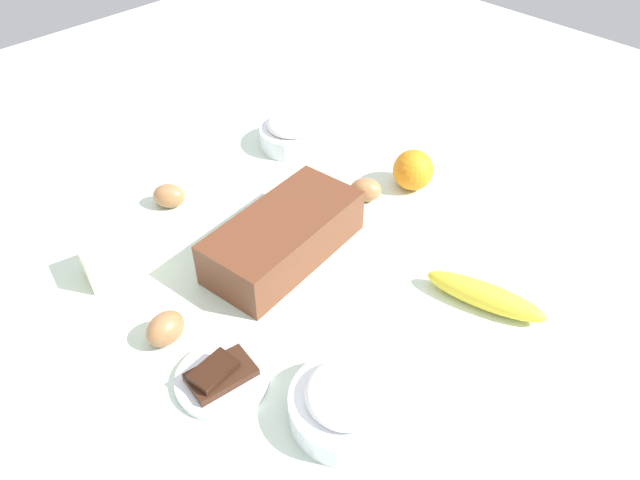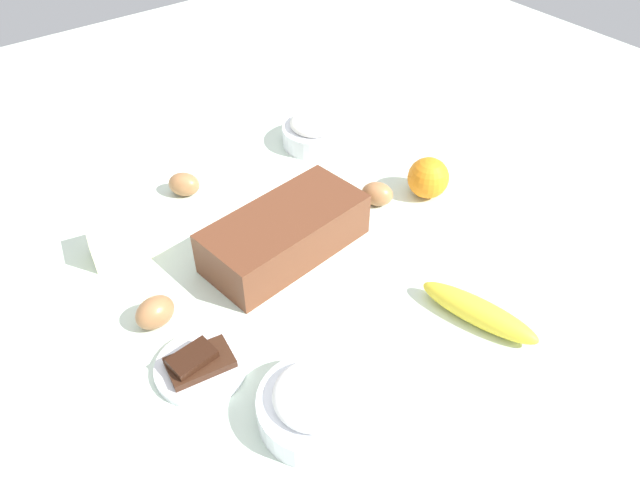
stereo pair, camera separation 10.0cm
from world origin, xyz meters
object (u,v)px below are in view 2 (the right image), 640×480
at_px(butter_block, 118,242).
at_px(egg_beside_bowl, 377,194).
at_px(egg_near_butter, 184,184).
at_px(loaf_pan, 285,233).
at_px(orange_fruit, 428,178).
at_px(egg_loose, 155,312).
at_px(banana, 479,312).
at_px(chocolate_plate, 200,365).
at_px(sugar_bowl, 315,403).
at_px(flour_bowl, 314,131).

distance_m(butter_block, egg_beside_bowl, 0.47).
bearing_deg(egg_near_butter, loaf_pan, 103.40).
bearing_deg(orange_fruit, egg_loose, -1.72).
xyz_separation_m(loaf_pan, egg_loose, (0.25, 0.01, -0.02)).
xyz_separation_m(banana, chocolate_plate, (0.38, -0.17, -0.01)).
bearing_deg(sugar_bowl, orange_fruit, -150.65).
distance_m(flour_bowl, egg_loose, 0.55).
bearing_deg(egg_near_butter, chocolate_plate, 64.95).
distance_m(sugar_bowl, egg_beside_bowl, 0.47).
bearing_deg(egg_near_butter, orange_fruit, 142.40).
bearing_deg(sugar_bowl, egg_beside_bowl, -141.12).
xyz_separation_m(sugar_bowl, egg_near_butter, (-0.09, -0.54, -0.01)).
relative_size(loaf_pan, flour_bowl, 2.18).
distance_m(loaf_pan, egg_loose, 0.25).
height_order(banana, egg_near_butter, egg_near_butter).
relative_size(egg_beside_bowl, egg_loose, 0.96).
xyz_separation_m(banana, egg_loose, (0.39, -0.29, 0.00)).
relative_size(egg_loose, chocolate_plate, 0.48).
relative_size(flour_bowl, egg_loose, 2.17).
xyz_separation_m(egg_near_butter, egg_loose, (0.19, 0.26, 0.00)).
relative_size(flour_bowl, banana, 0.71).
bearing_deg(loaf_pan, egg_loose, -3.82).
bearing_deg(orange_fruit, chocolate_plate, 10.37).
relative_size(butter_block, egg_near_butter, 1.51).
height_order(butter_block, egg_near_butter, butter_block).
distance_m(sugar_bowl, orange_fruit, 0.53).
bearing_deg(orange_fruit, egg_beside_bowl, -21.24).
bearing_deg(flour_bowl, sugar_bowl, 53.23).
bearing_deg(banana, sugar_bowl, -3.07).
height_order(banana, egg_loose, egg_loose).
height_order(egg_beside_bowl, egg_loose, egg_loose).
height_order(flour_bowl, egg_beside_bowl, flour_bowl).
relative_size(orange_fruit, egg_loose, 1.26).
height_order(egg_near_butter, egg_beside_bowl, same).
bearing_deg(egg_near_butter, flour_bowl, 178.42).
relative_size(sugar_bowl, banana, 0.80).
xyz_separation_m(flour_bowl, orange_fruit, (-0.06, 0.27, 0.01)).
bearing_deg(butter_block, egg_beside_bowl, 160.42).
xyz_separation_m(flour_bowl, banana, (0.10, 0.55, -0.01)).
bearing_deg(egg_beside_bowl, egg_loose, 2.48).
xyz_separation_m(loaf_pan, flour_bowl, (-0.24, -0.24, -0.01)).
bearing_deg(sugar_bowl, butter_block, -80.70).
bearing_deg(butter_block, loaf_pan, 144.60).
relative_size(egg_beside_bowl, chocolate_plate, 0.46).
height_order(egg_near_butter, chocolate_plate, egg_near_butter).
relative_size(orange_fruit, egg_beside_bowl, 1.31).
xyz_separation_m(loaf_pan, egg_beside_bowl, (-0.21, -0.01, -0.02)).
bearing_deg(banana, egg_near_butter, -70.13).
xyz_separation_m(orange_fruit, chocolate_plate, (0.54, 0.10, -0.03)).
distance_m(banana, egg_loose, 0.48).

